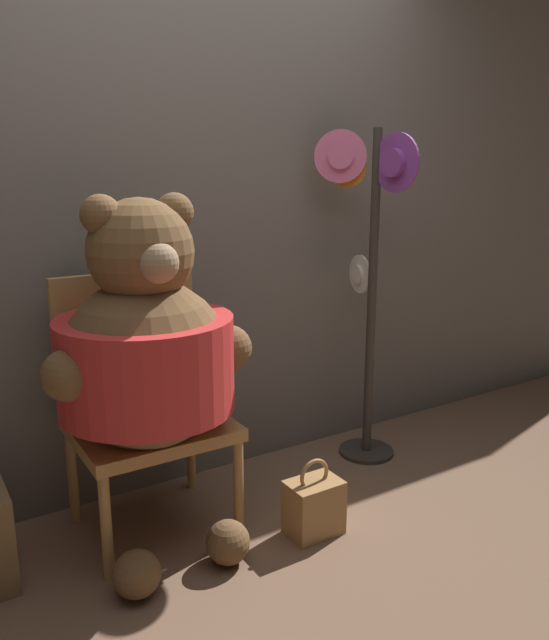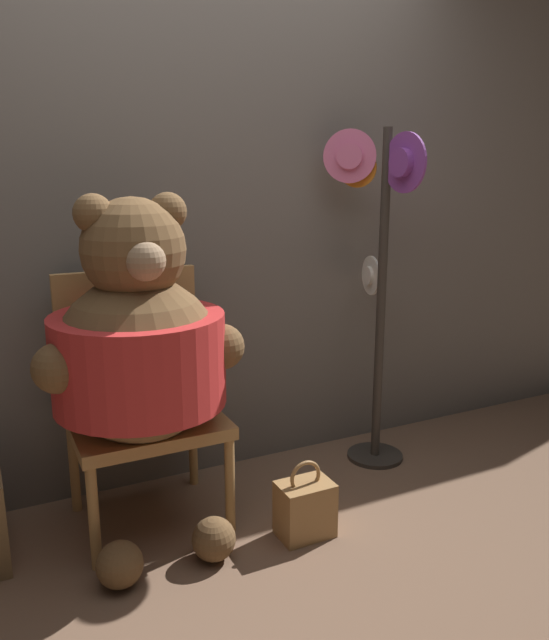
{
  "view_description": "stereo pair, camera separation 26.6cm",
  "coord_description": "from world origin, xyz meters",
  "px_view_note": "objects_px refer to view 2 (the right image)",
  "views": [
    {
      "loc": [
        -1.11,
        -1.99,
        1.43
      ],
      "look_at": [
        0.26,
        0.21,
        0.8
      ],
      "focal_mm": 35.0,
      "sensor_mm": 36.0,
      "label": 1
    },
    {
      "loc": [
        -0.88,
        -2.12,
        1.43
      ],
      "look_at": [
        0.26,
        0.21,
        0.8
      ],
      "focal_mm": 35.0,
      "sensor_mm": 36.0,
      "label": 2
    }
  ],
  "objects_px": {
    "chair": "(139,392)",
    "handbag_on_ground": "(305,508)",
    "hat_display_rack": "(378,267)",
    "teddy_bear": "(139,349)"
  },
  "relations": [
    {
      "from": "teddy_bear",
      "to": "chair",
      "type": "bearing_deg",
      "value": 79.28
    },
    {
      "from": "handbag_on_ground",
      "to": "teddy_bear",
      "type": "bearing_deg",
      "value": 152.66
    },
    {
      "from": "chair",
      "to": "handbag_on_ground",
      "type": "xyz_separation_m",
      "value": [
        0.53,
        -0.47,
        -0.42
      ]
    },
    {
      "from": "chair",
      "to": "handbag_on_ground",
      "type": "height_order",
      "value": "chair"
    },
    {
      "from": "handbag_on_ground",
      "to": "chair",
      "type": "bearing_deg",
      "value": 138.15
    },
    {
      "from": "hat_display_rack",
      "to": "chair",
      "type": "bearing_deg",
      "value": 179.27
    },
    {
      "from": "hat_display_rack",
      "to": "handbag_on_ground",
      "type": "relative_size",
      "value": 5.01
    },
    {
      "from": "teddy_bear",
      "to": "hat_display_rack",
      "type": "bearing_deg",
      "value": 7.95
    },
    {
      "from": "chair",
      "to": "handbag_on_ground",
      "type": "relative_size",
      "value": 3.18
    },
    {
      "from": "hat_display_rack",
      "to": "handbag_on_ground",
      "type": "distance_m",
      "value": 1.16
    }
  ]
}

